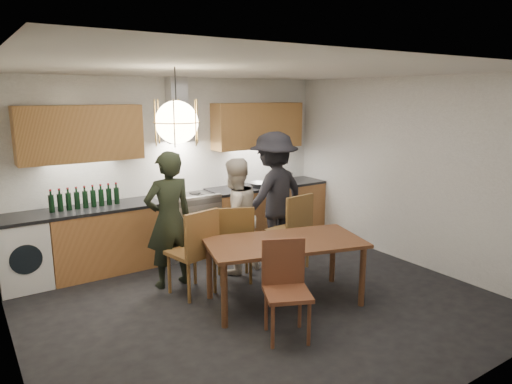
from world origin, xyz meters
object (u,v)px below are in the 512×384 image
dining_table (285,248)px  chair_back_left (196,247)px  person_right (274,195)px  stock_pot (287,178)px  mixing_bowl (259,185)px  chair_front (285,282)px  wine_bottles (85,197)px  person_mid (235,216)px  person_left (169,220)px

dining_table → chair_back_left: 1.04m
person_right → stock_pot: (0.85, 0.80, 0.05)m
mixing_bowl → stock_pot: size_ratio=1.54×
chair_front → wine_bottles: 3.02m
chair_back_left → wine_bottles: wine_bottles is taller
dining_table → mixing_bowl: mixing_bowl is taller
person_right → stock_pot: bearing=-148.9°
person_mid → mixing_bowl: person_mid is taller
chair_front → stock_pot: stock_pot is taller
mixing_bowl → wine_bottles: 2.66m
chair_back_left → person_mid: size_ratio=0.68×
chair_back_left → person_right: bearing=-169.8°
chair_back_left → person_left: bearing=-85.4°
person_right → stock_pot: person_right is taller
chair_back_left → wine_bottles: 1.74m
chair_front → dining_table: bearing=78.1°
chair_front → chair_back_left: bearing=129.4°
chair_back_left → person_right: size_ratio=0.58×
chair_front → person_left: person_left is taller
stock_pot → wine_bottles: 3.30m
chair_front → person_left: size_ratio=0.56×
chair_front → stock_pot: size_ratio=4.77×
person_left → stock_pot: person_left is taller
chair_front → person_mid: (0.44, 1.69, 0.22)m
chair_back_left → person_right: person_right is taller
person_left → wine_bottles: person_left is taller
dining_table → chair_back_left: size_ratio=1.82×
chair_back_left → chair_front: chair_back_left is taller
chair_front → person_right: (1.24, 1.91, 0.37)m
chair_front → mixing_bowl: bearing=85.7°
person_right → stock_pot: size_ratio=9.13×
chair_back_left → chair_front: 1.32m
dining_table → chair_front: 0.71m
chair_front → person_right: size_ratio=0.52×
dining_table → mixing_bowl: bearing=79.1°
stock_pot → wine_bottles: (-3.30, 0.01, 0.07)m
person_left → person_right: (1.71, 0.17, 0.07)m
chair_back_left → mixing_bowl: size_ratio=3.42×
wine_bottles → dining_table: bearing=-52.8°
person_right → chair_front: bearing=44.8°
person_left → person_right: bearing=-175.5°
person_left → mixing_bowl: size_ratio=5.49×
person_left → stock_pot: bearing=-160.4°
dining_table → person_right: 1.59m
stock_pot → person_right: bearing=-136.7°
mixing_bowl → stock_pot: stock_pot is taller
person_left → person_mid: 0.91m
mixing_bowl → wine_bottles: wine_bottles is taller
person_mid → wine_bottles: size_ratio=1.74×
person_left → person_right: person_right is taller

